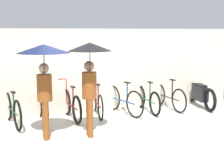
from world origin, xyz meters
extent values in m
plane|color=beige|center=(0.00, 0.00, 0.00)|extent=(30.00, 30.00, 0.00)
cube|color=beige|center=(0.00, 2.22, 1.19)|extent=(14.30, 0.12, 2.39)
torus|color=black|center=(-1.95, 2.21, 0.38)|extent=(0.17, 0.75, 0.75)
torus|color=black|center=(-1.79, 1.14, 0.38)|extent=(0.17, 0.75, 0.75)
cylinder|color=#19662D|center=(-1.87, 1.67, 0.38)|extent=(0.20, 1.08, 0.04)
cylinder|color=#19662D|center=(-1.84, 1.49, 0.62)|extent=(0.04, 0.04, 0.48)
cube|color=black|center=(-1.84, 1.49, 0.87)|extent=(0.12, 0.21, 0.03)
cylinder|color=#19662D|center=(-1.95, 2.21, 0.71)|extent=(0.04, 0.04, 0.67)
cylinder|color=#19662D|center=(-1.95, 2.21, 1.04)|extent=(0.44, 0.09, 0.03)
torus|color=black|center=(-1.13, 2.26, 0.38)|extent=(0.05, 0.76, 0.76)
torus|color=black|center=(-1.12, 1.25, 0.38)|extent=(0.05, 0.76, 0.76)
cylinder|color=maroon|center=(-1.12, 1.75, 0.38)|extent=(0.04, 1.01, 0.04)
cylinder|color=maroon|center=(-1.12, 1.57, 0.64)|extent=(0.04, 0.04, 0.51)
cube|color=black|center=(-1.12, 1.57, 0.91)|extent=(0.09, 0.20, 0.03)
cylinder|color=maroon|center=(-1.13, 2.26, 0.70)|extent=(0.04, 0.04, 0.65)
cylinder|color=maroon|center=(-1.13, 2.26, 1.03)|extent=(0.44, 0.03, 0.03)
torus|color=black|center=(-0.40, 2.17, 0.37)|extent=(0.09, 0.74, 0.73)
torus|color=black|center=(-0.35, 1.19, 0.37)|extent=(0.09, 0.74, 0.73)
cylinder|color=maroon|center=(-0.37, 1.68, 0.37)|extent=(0.08, 0.98, 0.04)
cylinder|color=maroon|center=(-0.37, 1.51, 0.63)|extent=(0.04, 0.04, 0.52)
cube|color=black|center=(-0.37, 1.51, 0.90)|extent=(0.10, 0.20, 0.03)
cylinder|color=maroon|center=(-0.40, 2.17, 0.69)|extent=(0.04, 0.04, 0.65)
cylinder|color=maroon|center=(-0.40, 2.17, 1.02)|extent=(0.44, 0.05, 0.03)
torus|color=black|center=(0.45, 2.28, 0.35)|extent=(0.14, 0.69, 0.69)
torus|color=black|center=(0.30, 1.28, 0.35)|extent=(0.14, 0.69, 0.69)
cylinder|color=maroon|center=(0.37, 1.78, 0.35)|extent=(0.18, 1.01, 0.04)
cylinder|color=maroon|center=(0.35, 1.60, 0.62)|extent=(0.04, 0.04, 0.54)
cube|color=black|center=(0.35, 1.60, 0.90)|extent=(0.12, 0.21, 0.03)
cylinder|color=maroon|center=(0.45, 2.28, 0.66)|extent=(0.04, 0.04, 0.63)
cylinder|color=maroon|center=(0.45, 2.28, 0.97)|extent=(0.44, 0.09, 0.03)
torus|color=black|center=(1.00, 2.22, 0.38)|extent=(0.22, 0.74, 0.75)
torus|color=black|center=(1.25, 1.18, 0.38)|extent=(0.22, 0.74, 0.75)
cylinder|color=#19478C|center=(1.12, 1.70, 0.38)|extent=(0.28, 1.04, 0.04)
cylinder|color=#19478C|center=(1.17, 1.52, 0.64)|extent=(0.04, 0.04, 0.53)
cube|color=black|center=(1.17, 1.52, 0.92)|extent=(0.13, 0.22, 0.03)
cylinder|color=#19478C|center=(1.00, 2.22, 0.68)|extent=(0.04, 0.04, 0.62)
cylinder|color=#19478C|center=(1.00, 2.22, 0.99)|extent=(0.43, 0.13, 0.03)
torus|color=black|center=(1.90, 2.19, 0.34)|extent=(0.10, 0.69, 0.69)
torus|color=black|center=(1.85, 1.16, 0.34)|extent=(0.10, 0.69, 0.69)
cylinder|color=#19662D|center=(1.87, 1.68, 0.34)|extent=(0.09, 1.04, 0.04)
cylinder|color=#19662D|center=(1.86, 1.49, 0.61)|extent=(0.04, 0.04, 0.53)
cube|color=black|center=(1.86, 1.49, 0.89)|extent=(0.10, 0.20, 0.03)
cylinder|color=#19662D|center=(1.90, 2.19, 0.70)|extent=(0.04, 0.04, 0.72)
cylinder|color=#19662D|center=(1.90, 2.19, 1.06)|extent=(0.44, 0.05, 0.03)
torus|color=black|center=(2.59, 2.28, 0.35)|extent=(0.09, 0.71, 0.71)
torus|color=black|center=(2.65, 1.21, 0.35)|extent=(0.09, 0.71, 0.71)
cylinder|color=black|center=(2.62, 1.74, 0.35)|extent=(0.10, 1.07, 0.04)
cylinder|color=black|center=(2.63, 1.56, 0.62)|extent=(0.04, 0.04, 0.54)
cube|color=black|center=(2.63, 1.56, 0.91)|extent=(0.10, 0.20, 0.03)
cylinder|color=black|center=(2.59, 2.28, 0.68)|extent=(0.04, 0.04, 0.65)
cylinder|color=black|center=(2.59, 2.28, 1.00)|extent=(0.44, 0.05, 0.03)
cylinder|color=brown|center=(-1.25, 0.48, 0.42)|extent=(0.13, 0.13, 0.84)
cylinder|color=brown|center=(-1.26, 0.30, 0.42)|extent=(0.13, 0.13, 0.84)
cylinder|color=brown|center=(-1.26, 0.39, 1.13)|extent=(0.32, 0.32, 0.57)
sphere|color=tan|center=(-1.26, 0.39, 1.55)|extent=(0.22, 0.22, 0.22)
cylinder|color=#332D28|center=(-1.27, 0.25, 1.52)|extent=(0.02, 0.02, 0.71)
cone|color=#19234C|center=(-1.27, 0.25, 1.97)|extent=(1.09, 1.09, 0.18)
cylinder|color=brown|center=(-0.30, 0.29, 0.43)|extent=(0.13, 0.13, 0.86)
cylinder|color=brown|center=(-0.33, 0.11, 0.43)|extent=(0.13, 0.13, 0.86)
cylinder|color=brown|center=(-0.31, 0.20, 1.15)|extent=(0.32, 0.32, 0.58)
sphere|color=#997051|center=(-0.31, 0.20, 1.58)|extent=(0.22, 0.22, 0.22)
cylinder|color=#332D28|center=(-0.33, 0.07, 1.55)|extent=(0.02, 0.02, 0.72)
cone|color=black|center=(-0.33, 0.07, 2.00)|extent=(0.93, 0.93, 0.18)
torus|color=black|center=(3.80, 2.27, 0.34)|extent=(0.22, 0.70, 0.69)
torus|color=black|center=(3.56, 0.99, 0.34)|extent=(0.22, 0.70, 0.69)
cube|color=black|center=(3.68, 1.63, 0.42)|extent=(0.37, 0.75, 0.44)
cube|color=black|center=(3.68, 1.63, 0.67)|extent=(0.31, 0.53, 0.06)
cylinder|color=#B2B2B7|center=(3.80, 2.27, 0.89)|extent=(0.58, 0.14, 0.03)
camera|label=1|loc=(-2.24, -6.23, 2.32)|focal=50.00mm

